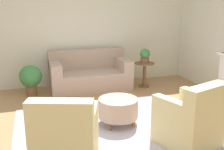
% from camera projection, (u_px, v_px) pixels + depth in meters
% --- Properties ---
extents(ground_plane, '(16.00, 16.00, 0.00)m').
position_uv_depth(ground_plane, '(113.00, 128.00, 4.29)').
color(ground_plane, '#AD7F51').
extents(wall_back, '(9.47, 0.12, 2.80)m').
position_uv_depth(wall_back, '(80.00, 29.00, 6.53)').
color(wall_back, beige).
rests_on(wall_back, ground_plane).
extents(rug, '(3.12, 2.55, 0.01)m').
position_uv_depth(rug, '(113.00, 128.00, 4.29)').
color(rug, '#BCB2C1').
rests_on(rug, ground_plane).
extents(couch, '(1.87, 0.92, 0.92)m').
position_uv_depth(couch, '(90.00, 75.00, 6.32)').
color(couch, tan).
rests_on(couch, ground_plane).
extents(armchair_left, '(0.93, 0.93, 0.94)m').
position_uv_depth(armchair_left, '(66.00, 139.00, 3.16)').
color(armchair_left, beige).
rests_on(armchair_left, rug).
extents(armchair_right, '(0.93, 0.93, 0.94)m').
position_uv_depth(armchair_right, '(191.00, 121.00, 3.66)').
color(armchair_right, beige).
rests_on(armchair_right, rug).
extents(ottoman_table, '(0.66, 0.66, 0.44)m').
position_uv_depth(ottoman_table, '(118.00, 108.00, 4.37)').
color(ottoman_table, tan).
rests_on(ottoman_table, rug).
extents(side_table, '(0.48, 0.48, 0.61)m').
position_uv_depth(side_table, '(144.00, 71.00, 6.43)').
color(side_table, brown).
rests_on(side_table, ground_plane).
extents(potted_plant_on_side_table, '(0.24, 0.24, 0.35)m').
position_uv_depth(potted_plant_on_side_table, '(145.00, 55.00, 6.34)').
color(potted_plant_on_side_table, brown).
rests_on(potted_plant_on_side_table, side_table).
extents(potted_plant_floor, '(0.49, 0.49, 0.69)m').
position_uv_depth(potted_plant_floor, '(31.00, 78.00, 5.79)').
color(potted_plant_floor, brown).
rests_on(potted_plant_floor, ground_plane).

